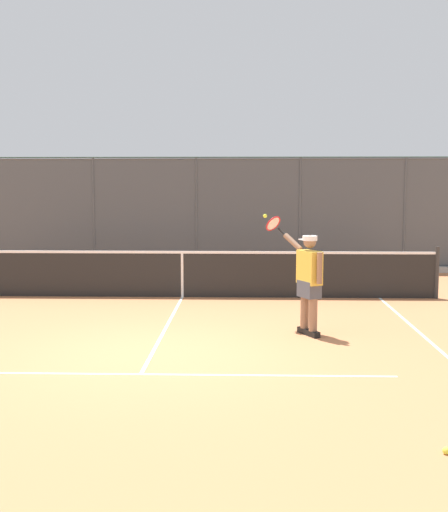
{
  "coord_description": "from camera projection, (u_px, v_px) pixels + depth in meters",
  "views": [
    {
      "loc": [
        -1.29,
        9.03,
        2.4
      ],
      "look_at": [
        -0.92,
        -2.87,
        1.05
      ],
      "focal_mm": 46.66,
      "sensor_mm": 36.0,
      "label": 1
    }
  ],
  "objects": [
    {
      "name": "ground_plane",
      "position": [
        152.0,
        353.0,
        9.27
      ],
      "size": [
        60.0,
        60.0,
        0.0
      ],
      "primitive_type": "plane",
      "color": "#C67A4C"
    },
    {
      "name": "tennis_ball_near_baseline",
      "position": [
        446.0,
        451.0,
        5.85
      ],
      "size": [
        0.07,
        0.07,
        0.07
      ],
      "primitive_type": "sphere",
      "color": "#D6E042",
      "rests_on": "ground"
    },
    {
      "name": "tennis_net",
      "position": [
        182.0,
        273.0,
        13.73
      ],
      "size": [
        10.52,
        0.09,
        1.07
      ],
      "color": "#2D2D2D",
      "rests_on": "ground"
    },
    {
      "name": "tennis_player",
      "position": [
        308.0,
        278.0,
        10.3
      ],
      "size": [
        0.9,
        1.1,
        1.85
      ],
      "rotation": [
        0.0,
        0.0,
        -1.09
      ],
      "color": "black",
      "rests_on": "ground"
    },
    {
      "name": "fence_backdrop",
      "position": [
        198.0,
        213.0,
        18.33
      ],
      "size": [
        19.51,
        1.37,
        3.04
      ],
      "color": "#474C51",
      "rests_on": "ground"
    },
    {
      "name": "court_line_markings",
      "position": [
        137.0,
        381.0,
        7.99
      ],
      "size": [
        8.19,
        10.13,
        0.01
      ],
      "color": "white",
      "rests_on": "ground"
    }
  ]
}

